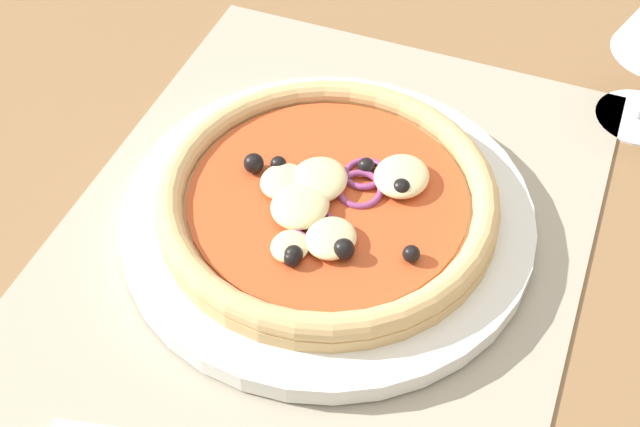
{
  "coord_description": "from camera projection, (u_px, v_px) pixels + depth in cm",
  "views": [
    {
      "loc": [
        33.87,
        13.45,
        44.36
      ],
      "look_at": [
        -0.58,
        0.0,
        2.86
      ],
      "focal_mm": 48.13,
      "sensor_mm": 36.0,
      "label": 1
    }
  ],
  "objects": [
    {
      "name": "plate",
      "position": [
        322.0,
        215.0,
        0.58
      ],
      "size": [
        27.69,
        27.69,
        1.46
      ],
      "primitive_type": "cylinder",
      "color": "silver",
      "rests_on": "placemat"
    },
    {
      "name": "pizza",
      "position": [
        323.0,
        197.0,
        0.56
      ],
      "size": [
        22.59,
        22.59,
        2.67
      ],
      "color": "tan",
      "rests_on": "plate"
    },
    {
      "name": "ground_plane",
      "position": [
        317.0,
        259.0,
        0.58
      ],
      "size": [
        190.0,
        140.0,
        2.4
      ],
      "primitive_type": "cube",
      "color": "olive"
    },
    {
      "name": "placemat",
      "position": [
        317.0,
        246.0,
        0.57
      ],
      "size": [
        45.87,
        34.27,
        0.4
      ],
      "primitive_type": "cube",
      "color": "#A39984",
      "rests_on": "ground_plane"
    }
  ]
}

